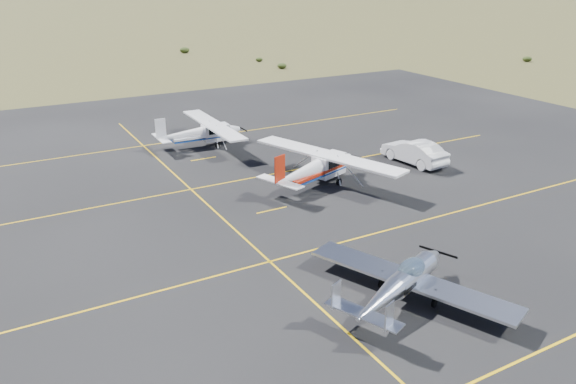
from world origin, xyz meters
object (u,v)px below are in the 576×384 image
object	(u,v)px
sedan	(414,152)
aircraft_cessna	(316,167)
aircraft_plain	(201,132)
aircraft_low_wing	(403,282)

from	to	relation	value
sedan	aircraft_cessna	bearing A→B (deg)	-2.42
aircraft_cessna	aircraft_plain	size ratio (longest dim) A/B	1.08
aircraft_cessna	sedan	size ratio (longest dim) A/B	2.17
aircraft_plain	aircraft_low_wing	bearing A→B (deg)	-91.03
aircraft_cessna	aircraft_plain	xyz separation A→B (m)	(-3.36, 11.90, -0.11)
aircraft_plain	sedan	world-z (taller)	aircraft_plain
aircraft_cessna	aircraft_plain	world-z (taller)	aircraft_cessna
aircraft_low_wing	aircraft_plain	bearing A→B (deg)	65.95
aircraft_low_wing	aircraft_cessna	xyz separation A→B (m)	(4.15, 13.55, 0.30)
aircraft_low_wing	sedan	bearing A→B (deg)	25.25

